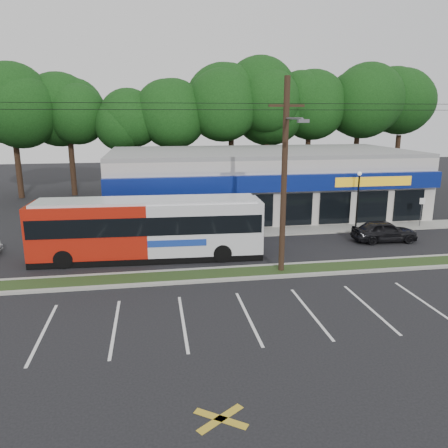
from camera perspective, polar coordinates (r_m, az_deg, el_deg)
ground at (r=22.12m, az=0.67°, el=-7.58°), size 120.00×120.00×0.00m
grass_strip at (r=23.02m, az=0.23°, el=-6.54°), size 40.00×1.60×0.12m
curb_south at (r=22.23m, az=0.60°, el=-7.27°), size 40.00×0.25×0.14m
curb_north at (r=23.80m, az=-0.11°, el=-5.81°), size 40.00×0.25×0.14m
sidewalk at (r=31.54m, az=6.79°, el=-0.95°), size 32.00×2.20×0.10m
strip_mall at (r=37.70m, az=4.74°, el=5.59°), size 25.00×12.55×5.30m
utility_pole at (r=22.30m, az=7.53°, el=6.87°), size 50.00×2.77×10.00m
lamp_post at (r=32.97m, az=17.11°, el=3.84°), size 0.30×0.30×4.25m
sign_post at (r=35.47m, az=24.41°, el=2.05°), size 0.45×0.10×2.23m
tree_line at (r=46.87m, az=-0.03°, el=14.35°), size 46.76×6.76×11.83m
metrobus at (r=25.54m, az=-9.86°, el=-0.42°), size 13.20×3.31×3.52m
car_dark at (r=30.71m, az=20.21°, el=-0.86°), size 4.26×1.84×1.43m
pedestrian_a at (r=29.48m, az=1.89°, el=-0.44°), size 0.59×0.41×1.57m
pedestrian_b at (r=27.84m, az=2.58°, el=-1.41°), size 0.90×0.82×1.49m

